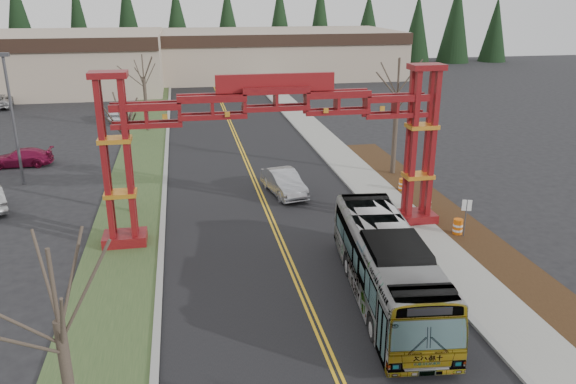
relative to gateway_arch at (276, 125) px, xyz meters
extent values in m
cube|color=black|center=(0.00, 7.00, -5.97)|extent=(12.00, 110.00, 0.02)
cube|color=yellow|center=(-0.12, 7.00, -5.96)|extent=(0.12, 100.00, 0.01)
cube|color=yellow|center=(0.12, 7.00, -5.96)|extent=(0.12, 100.00, 0.01)
cube|color=gray|center=(6.15, 7.00, -5.91)|extent=(0.30, 110.00, 0.15)
cube|color=gray|center=(7.60, 7.00, -5.91)|extent=(2.60, 110.00, 0.14)
cube|color=black|center=(10.20, -8.00, -5.92)|extent=(2.60, 50.00, 0.12)
cube|color=#324B25|center=(-8.00, 7.00, -5.94)|extent=(4.00, 110.00, 0.08)
cube|color=gray|center=(-6.15, 7.00, -5.91)|extent=(0.30, 110.00, 0.15)
cube|color=#590B12|center=(-8.00, 0.00, -5.68)|extent=(2.20, 1.60, 0.60)
cube|color=#590B12|center=(-8.55, -0.35, -1.38)|extent=(0.28, 0.28, 8.00)
cube|color=#590B12|center=(-7.45, -0.35, -1.38)|extent=(0.28, 0.28, 8.00)
cube|color=#590B12|center=(-8.55, 0.35, -1.38)|extent=(0.28, 0.28, 8.00)
cube|color=#590B12|center=(-7.45, 0.35, -1.38)|extent=(0.28, 0.28, 8.00)
cube|color=orange|center=(-8.00, 0.00, -3.18)|extent=(1.60, 1.10, 0.22)
cube|color=orange|center=(-8.00, 0.00, -0.38)|extent=(1.60, 1.10, 0.22)
cube|color=#590B12|center=(-8.00, 0.00, 2.77)|extent=(1.80, 1.20, 0.30)
cube|color=#590B12|center=(8.00, 0.00, -5.68)|extent=(2.20, 1.60, 0.60)
cube|color=#590B12|center=(7.45, -0.35, -1.38)|extent=(0.28, 0.28, 8.00)
cube|color=#590B12|center=(8.55, -0.35, -1.38)|extent=(0.28, 0.28, 8.00)
cube|color=#590B12|center=(7.45, 0.35, -1.38)|extent=(0.28, 0.28, 8.00)
cube|color=#590B12|center=(8.55, 0.35, -1.38)|extent=(0.28, 0.28, 8.00)
cube|color=orange|center=(8.00, 0.00, -3.18)|extent=(1.60, 1.10, 0.22)
cube|color=orange|center=(8.00, 0.00, -0.38)|extent=(1.60, 1.10, 0.22)
cube|color=#590B12|center=(8.00, 0.00, 2.77)|extent=(1.80, 1.20, 0.30)
cube|color=#590B12|center=(0.00, 0.00, 1.52)|extent=(16.00, 0.90, 1.00)
cube|color=#590B12|center=(0.00, 0.00, 0.62)|extent=(16.00, 0.90, 0.60)
cube|color=maroon|center=(0.00, 0.00, 2.17)|extent=(6.00, 0.25, 0.90)
cube|color=tan|center=(10.00, 62.00, -2.48)|extent=(38.00, 20.00, 7.00)
cube|color=black|center=(10.00, 51.90, 0.22)|extent=(38.00, 0.40, 1.60)
cone|color=black|center=(-29.50, 74.00, 0.52)|extent=(5.60, 5.60, 13.00)
cylinder|color=#382D26|center=(-29.50, 74.00, -5.18)|extent=(0.80, 0.80, 1.60)
cone|color=black|center=(-21.00, 74.00, 0.52)|extent=(5.60, 5.60, 13.00)
cylinder|color=#382D26|center=(-21.00, 74.00, -5.18)|extent=(0.80, 0.80, 1.60)
cone|color=black|center=(-12.50, 74.00, 0.52)|extent=(5.60, 5.60, 13.00)
cylinder|color=#382D26|center=(-12.50, 74.00, -5.18)|extent=(0.80, 0.80, 1.60)
cone|color=black|center=(-4.00, 74.00, 0.52)|extent=(5.60, 5.60, 13.00)
cylinder|color=#382D26|center=(-4.00, 74.00, -5.18)|extent=(0.80, 0.80, 1.60)
cone|color=black|center=(4.50, 74.00, 0.52)|extent=(5.60, 5.60, 13.00)
cylinder|color=#382D26|center=(4.50, 74.00, -5.18)|extent=(0.80, 0.80, 1.60)
cone|color=black|center=(13.00, 74.00, 0.52)|extent=(5.60, 5.60, 13.00)
cylinder|color=#382D26|center=(13.00, 74.00, -5.18)|extent=(0.80, 0.80, 1.60)
cone|color=black|center=(21.50, 74.00, 0.52)|extent=(5.60, 5.60, 13.00)
cylinder|color=#382D26|center=(21.50, 74.00, -5.18)|extent=(0.80, 0.80, 1.60)
cone|color=black|center=(30.00, 74.00, 0.52)|extent=(5.60, 5.60, 13.00)
cylinder|color=#382D26|center=(30.00, 74.00, -5.18)|extent=(0.80, 0.80, 1.60)
cone|color=black|center=(38.50, 74.00, 0.52)|extent=(5.60, 5.60, 13.00)
cylinder|color=#382D26|center=(38.50, 74.00, -5.18)|extent=(0.80, 0.80, 1.60)
cone|color=black|center=(47.00, 74.00, 0.52)|extent=(5.60, 5.60, 13.00)
cylinder|color=#382D26|center=(47.00, 74.00, -5.18)|extent=(0.80, 0.80, 1.60)
cone|color=black|center=(55.50, 74.00, 0.52)|extent=(5.60, 5.60, 13.00)
cylinder|color=#382D26|center=(55.50, 74.00, -5.18)|extent=(0.80, 0.80, 1.60)
imported|color=#9A9DA1|center=(3.37, -7.82, -4.41)|extent=(3.84, 11.52, 3.15)
imported|color=#A5A8AD|center=(1.53, 6.10, -5.19)|extent=(2.49, 5.03, 1.59)
imported|color=maroon|center=(-16.87, 16.05, -5.32)|extent=(4.57, 1.88, 1.32)
imported|color=#A2A5AA|center=(-11.00, 31.58, -5.24)|extent=(2.06, 4.67, 1.49)
imported|color=#B8B8B8|center=(-25.15, 41.26, -5.22)|extent=(3.41, 5.84, 1.53)
cylinder|color=#382D26|center=(-8.00, -14.92, -0.37)|extent=(0.11, 0.11, 2.08)
cylinder|color=#382D26|center=(-8.00, 4.64, -3.44)|extent=(0.32, 0.32, 5.09)
cylinder|color=#382D26|center=(-8.00, 4.64, 0.10)|extent=(0.12, 0.12, 2.17)
cylinder|color=#382D26|center=(-8.00, 26.19, -3.43)|extent=(0.31, 0.31, 5.10)
cylinder|color=#382D26|center=(-8.00, 26.19, 0.09)|extent=(0.12, 0.12, 2.15)
cylinder|color=#382D26|center=(10.00, 8.81, -2.98)|extent=(0.35, 0.35, 6.00)
cylinder|color=#382D26|center=(10.00, 8.81, 1.10)|extent=(0.13, 0.13, 2.39)
cylinder|color=#3F3F44|center=(-15.69, 11.46, -1.69)|extent=(0.19, 0.19, 8.59)
cube|color=#3F3F44|center=(-15.69, 11.46, 2.71)|extent=(0.76, 0.38, 0.24)
cylinder|color=#3F3F44|center=(9.68, -2.60, -4.89)|extent=(0.06, 0.06, 2.18)
cube|color=white|center=(9.68, -2.60, -4.10)|extent=(0.48, 0.20, 0.60)
cylinder|color=orange|center=(9.51, -2.22, -5.51)|extent=(0.50, 0.50, 0.95)
cylinder|color=white|center=(9.51, -2.22, -5.36)|extent=(0.51, 0.51, 0.11)
cylinder|color=white|center=(9.51, -2.22, -5.65)|extent=(0.51, 0.51, 0.11)
cylinder|color=orange|center=(9.30, 1.39, -5.46)|extent=(0.54, 0.54, 1.04)
cylinder|color=white|center=(9.30, 1.39, -5.31)|extent=(0.56, 0.56, 0.12)
cylinder|color=white|center=(9.30, 1.39, -5.62)|extent=(0.56, 0.56, 0.12)
cylinder|color=orange|center=(9.26, 5.09, -5.53)|extent=(0.47, 0.47, 0.91)
cylinder|color=white|center=(9.26, 5.09, -5.39)|extent=(0.49, 0.49, 0.11)
cylinder|color=white|center=(9.26, 5.09, -5.67)|extent=(0.49, 0.49, 0.11)
camera|label=1|loc=(-4.65, -27.81, 6.34)|focal=35.00mm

